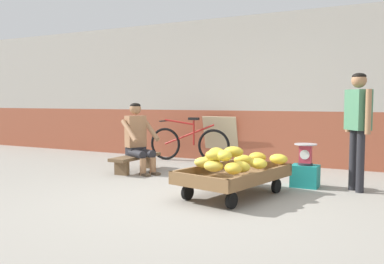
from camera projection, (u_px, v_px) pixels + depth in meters
ground_plane at (190, 202)px, 4.84m from camera, size 80.00×80.00×0.00m
back_wall at (274, 90)px, 7.72m from camera, size 16.00×0.30×2.77m
banana_cart at (234, 177)px, 5.09m from camera, size 1.13×1.59×0.36m
banana_pile at (233, 160)px, 5.00m from camera, size 1.00×1.29×0.26m
low_bench at (136, 159)px, 6.90m from camera, size 0.30×1.10×0.27m
vendor_seated at (138, 138)px, 6.80m from camera, size 0.74×0.64×1.14m
plastic_crate at (305, 176)px, 5.66m from camera, size 0.36×0.28×0.30m
weighing_scale at (305, 154)px, 5.63m from camera, size 0.30×0.30×0.29m
bicycle_near_left at (189, 143)px, 8.07m from camera, size 1.66×0.48×0.86m
sign_board at (221, 139)px, 8.07m from camera, size 0.70×0.24×0.88m
customer_adult at (358, 118)px, 5.32m from camera, size 0.36×0.40×1.53m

